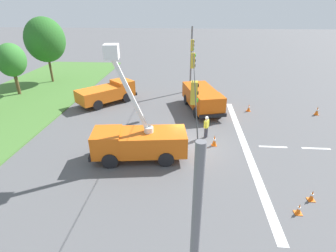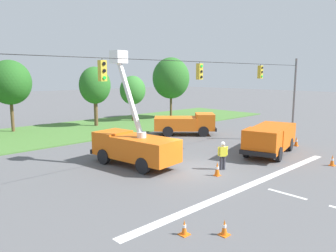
% 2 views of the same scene
% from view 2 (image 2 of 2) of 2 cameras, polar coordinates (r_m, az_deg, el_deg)
% --- Properties ---
extents(ground_plane, '(200.00, 200.00, 0.00)m').
position_cam_2_polar(ground_plane, '(20.72, 4.83, -7.45)').
color(ground_plane, '#565659').
extents(grass_verge, '(56.00, 12.00, 0.10)m').
position_cam_2_polar(grass_verge, '(34.99, -17.85, -0.98)').
color(grass_verge, '#477533').
rests_on(grass_verge, ground).
extents(lane_markings, '(17.60, 15.25, 0.01)m').
position_cam_2_polar(lane_markings, '(17.76, 18.49, -10.73)').
color(lane_markings, silver).
rests_on(lane_markings, ground).
extents(signal_gantry, '(26.20, 0.33, 7.20)m').
position_cam_2_polar(signal_gantry, '(19.99, 5.16, 4.87)').
color(signal_gantry, slate).
rests_on(signal_gantry, ground).
extents(tree_centre, '(4.12, 4.46, 7.27)m').
position_cam_2_polar(tree_centre, '(36.44, -25.85, 6.83)').
color(tree_centre, brown).
rests_on(tree_centre, ground).
extents(tree_east, '(3.61, 3.08, 6.69)m').
position_cam_2_polar(tree_east, '(37.50, -12.60, 6.88)').
color(tree_east, brown).
rests_on(tree_east, ground).
extents(tree_far_east, '(3.34, 2.87, 5.66)m').
position_cam_2_polar(tree_far_east, '(40.93, -6.16, 6.18)').
color(tree_far_east, brown).
rests_on(tree_far_east, ground).
extents(tree_east_end, '(4.96, 4.75, 8.03)m').
position_cam_2_polar(tree_east_end, '(43.48, 0.53, 8.32)').
color(tree_east_end, brown).
rests_on(tree_east_end, ground).
extents(utility_truck_bucket_lift, '(3.05, 6.40, 7.36)m').
position_cam_2_polar(utility_truck_bucket_lift, '(21.25, -5.98, -3.19)').
color(utility_truck_bucket_lift, orange).
rests_on(utility_truck_bucket_lift, ground).
extents(utility_truck_support_near, '(5.88, 5.78, 2.08)m').
position_cam_2_polar(utility_truck_support_near, '(31.93, 3.14, 0.49)').
color(utility_truck_support_near, orange).
rests_on(utility_truck_support_near, ground).
extents(utility_truck_support_far, '(6.84, 4.00, 2.12)m').
position_cam_2_polar(utility_truck_support_far, '(25.37, 17.33, -1.92)').
color(utility_truck_support_far, '#D6560F').
rests_on(utility_truck_support_far, ground).
extents(road_worker, '(0.57, 0.41, 1.77)m').
position_cam_2_polar(road_worker, '(20.54, 9.50, -4.81)').
color(road_worker, '#383842').
rests_on(road_worker, ground).
extents(traffic_cone_foreground_left, '(0.36, 0.36, 0.79)m').
position_cam_2_polar(traffic_cone_foreground_left, '(28.97, 21.45, -2.50)').
color(traffic_cone_foreground_left, orange).
rests_on(traffic_cone_foreground_left, ground).
extents(traffic_cone_foreground_right, '(0.36, 0.36, 0.62)m').
position_cam_2_polar(traffic_cone_foreground_right, '(12.75, 9.79, -17.03)').
color(traffic_cone_foreground_right, orange).
rests_on(traffic_cone_foreground_right, ground).
extents(traffic_cone_mid_left, '(0.36, 0.36, 0.83)m').
position_cam_2_polar(traffic_cone_mid_left, '(19.43, 8.57, -7.38)').
color(traffic_cone_mid_left, orange).
rests_on(traffic_cone_mid_left, ground).
extents(traffic_cone_mid_right, '(0.36, 0.36, 0.59)m').
position_cam_2_polar(traffic_cone_mid_right, '(12.63, 2.85, -17.27)').
color(traffic_cone_mid_right, orange).
rests_on(traffic_cone_mid_right, ground).
extents(traffic_cone_lane_edge_b, '(0.36, 0.36, 0.72)m').
position_cam_2_polar(traffic_cone_lane_edge_b, '(23.77, 26.69, -5.36)').
color(traffic_cone_lane_edge_b, orange).
rests_on(traffic_cone_lane_edge_b, ground).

